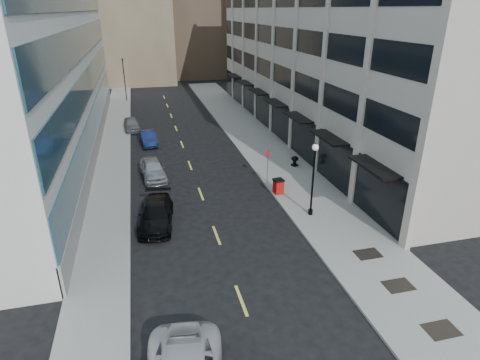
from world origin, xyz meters
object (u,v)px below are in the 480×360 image
car_grey_sedan (132,124)px  urn_planter (295,160)px  lamppost (313,173)px  trash_bin (278,186)px  sign_post (268,161)px  car_black_pickup (156,214)px  car_silver_sedan (153,169)px  traffic_signal (122,61)px  car_blue_sedan (148,138)px

car_grey_sedan → urn_planter: bearing=-52.9°
car_grey_sedan → lamppost: size_ratio=0.84×
trash_bin → sign_post: 2.54m
car_black_pickup → urn_planter: car_black_pickup is taller
car_silver_sedan → sign_post: size_ratio=1.70×
car_grey_sedan → lamppost: lamppost is taller
urn_planter → trash_bin: bearing=-122.9°
trash_bin → sign_post: size_ratio=0.42×
traffic_signal → car_grey_sedan: (0.70, -15.58, -5.01)m
car_black_pickup → lamppost: 10.14m
lamppost → sign_post: lamppost is taller
urn_planter → car_black_pickup: bearing=-149.3°
car_blue_sedan → sign_post: 14.86m
car_silver_sedan → car_blue_sedan: bearing=84.3°
car_blue_sedan → car_grey_sedan: (-1.60, 5.59, 0.04)m
car_silver_sedan → urn_planter: 11.81m
car_blue_sedan → trash_bin: size_ratio=3.61×
car_blue_sedan → urn_planter: size_ratio=4.73×
car_blue_sedan → urn_planter: 15.13m
car_blue_sedan → car_silver_sedan: bearing=-95.1°
car_grey_sedan → urn_planter: car_grey_sedan is taller
lamppost → sign_post: 6.04m
car_silver_sedan → trash_bin: car_silver_sedan is taller
sign_post → car_grey_sedan: bearing=107.3°
traffic_signal → car_grey_sedan: traffic_signal is taller
car_grey_sedan → lamppost: 26.18m
car_grey_sedan → trash_bin: 22.47m
traffic_signal → car_black_pickup: 38.15m
traffic_signal → car_blue_sedan: 21.89m
car_grey_sedan → sign_post: (10.10, -17.73, 1.13)m
trash_bin → sign_post: sign_post is taller
traffic_signal → sign_post: 35.23m
traffic_signal → car_grey_sedan: bearing=-87.4°
car_blue_sedan → lamppost: 20.50m
car_black_pickup → urn_planter: 13.93m
traffic_signal → car_silver_sedan: 30.61m
trash_bin → lamppost: lamppost is taller
car_grey_sedan → trash_bin: bearing=-67.6°
car_black_pickup → car_grey_sedan: 22.22m
car_silver_sedan → lamppost: 13.36m
traffic_signal → sign_post: (10.80, -33.31, -3.88)m
car_grey_sedan → trash_bin: (10.20, -20.02, 0.05)m
car_black_pickup → car_silver_sedan: size_ratio=1.10×
trash_bin → car_grey_sedan: bearing=109.4°
car_blue_sedan → sign_post: sign_post is taller
traffic_signal → car_silver_sedan: bearing=-85.6°
car_black_pickup → trash_bin: 9.04m
trash_bin → urn_planter: size_ratio=1.31×
car_blue_sedan → trash_bin: 16.80m
car_black_pickup → car_blue_sedan: car_black_pickup is taller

